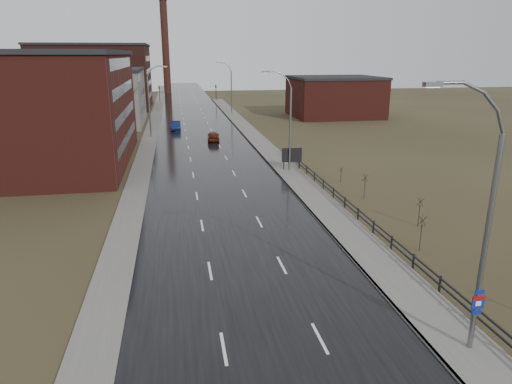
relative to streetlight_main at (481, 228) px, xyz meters
name	(u,v)px	position (x,y,z in m)	size (l,w,h in m)	color
road	(201,138)	(-8.47, 58.00, -6.03)	(14.00, 300.00, 0.06)	black
sidewalk_right	(290,173)	(0.13, 33.00, -5.97)	(3.20, 180.00, 0.18)	#595651
curb_right	(277,173)	(-1.39, 33.00, -5.97)	(0.16, 180.00, 0.18)	slate
sidewalk_left	(149,139)	(-16.67, 58.00, -6.00)	(2.40, 260.00, 0.12)	#595651
warehouse_near	(30,109)	(-29.46, 43.00, 0.70)	(22.44, 28.56, 13.50)	#471914
warehouse_mid	(99,97)	(-26.46, 76.00, -0.80)	(16.32, 20.40, 10.50)	slate
warehouse_far	(95,76)	(-31.47, 106.00, 1.70)	(26.52, 24.48, 15.50)	#331611
building_right	(335,97)	(21.83, 80.00, -1.80)	(18.36, 16.32, 8.50)	#471914
smokestack	(165,47)	(-14.47, 148.00, 9.44)	(2.70, 2.70, 30.70)	#331611
streetlight_main	(481,228)	(0.00, 0.00, 0.00)	(3.91, 0.29, 12.11)	slate
streetlight_right_mid	(288,121)	(0.03, 34.00, -0.22)	(3.36, 0.28, 11.35)	slate
streetlight_left	(151,101)	(-16.17, 60.00, -0.22)	(3.36, 0.28, 11.35)	slate
streetlight_right_far	(230,88)	(0.03, 88.00, -0.22)	(3.36, 0.28, 11.35)	slate
guardrail	(361,215)	(1.83, 16.32, -5.35)	(0.10, 53.05, 1.10)	black
shrub_c	(421,232)	(3.74, 10.63, -4.67)	(0.62, 0.65, 2.61)	#382D23
shrub_d	(419,211)	(6.09, 15.08, -4.82)	(0.56, 0.59, 2.34)	#382D23
shrub_e	(365,186)	(4.68, 22.50, -4.77)	(0.58, 0.61, 2.43)	#382D23
shrub_f	(341,174)	(4.55, 28.41, -5.19)	(0.40, 0.42, 1.63)	#382D23
billboard	(292,156)	(0.63, 34.18, -4.25)	(2.37, 0.17, 2.71)	black
traffic_light_left	(159,86)	(-16.47, 118.00, -1.46)	(0.58, 2.73, 5.30)	black
traffic_light_right	(216,85)	(-0.47, 118.00, -1.46)	(0.58, 2.73, 5.30)	black
car_near	(176,126)	(-12.39, 66.47, -5.26)	(1.69, 4.85, 1.60)	#0D1644
car_far	(214,137)	(-6.71, 54.43, -5.29)	(1.82, 4.52, 1.54)	#521C0D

